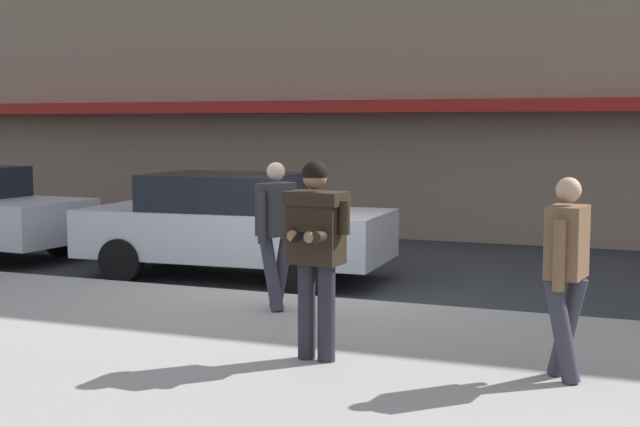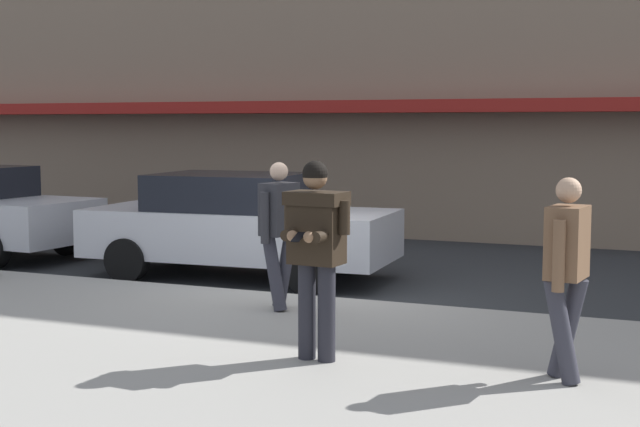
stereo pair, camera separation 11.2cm
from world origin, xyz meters
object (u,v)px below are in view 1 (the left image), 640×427
(parked_sedan_mid, at_px, (232,225))
(pedestrian_dark_coat, at_px, (566,265))
(man_texting_on_phone, at_px, (316,238))
(pedestrian_with_bag, at_px, (277,226))

(parked_sedan_mid, height_order, pedestrian_dark_coat, pedestrian_dark_coat)
(parked_sedan_mid, xyz_separation_m, pedestrian_dark_coat, (5.20, -4.08, 0.32))
(man_texting_on_phone, bearing_deg, pedestrian_dark_coat, 5.35)
(man_texting_on_phone, bearing_deg, pedestrian_with_bag, 123.04)
(parked_sedan_mid, height_order, man_texting_on_phone, man_texting_on_phone)
(parked_sedan_mid, bearing_deg, pedestrian_with_bag, -52.76)
(man_texting_on_phone, relative_size, pedestrian_with_bag, 1.06)
(man_texting_on_phone, distance_m, pedestrian_with_bag, 2.28)
(man_texting_on_phone, bearing_deg, parked_sedan_mid, 125.42)
(parked_sedan_mid, relative_size, pedestrian_with_bag, 2.70)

